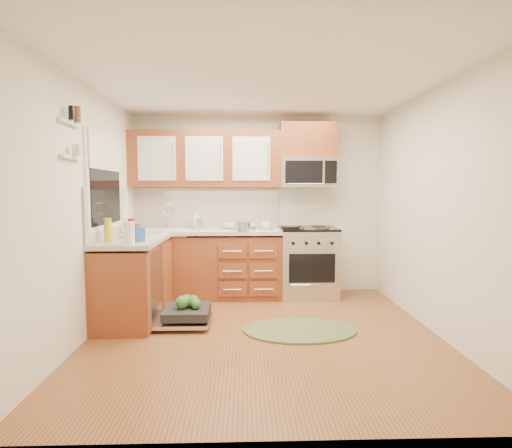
{
  "coord_description": "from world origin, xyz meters",
  "views": [
    {
      "loc": [
        -0.2,
        -3.96,
        1.47
      ],
      "look_at": [
        -0.05,
        0.85,
        1.05
      ],
      "focal_mm": 28.0,
      "sensor_mm": 36.0,
      "label": 1
    }
  ],
  "objects_px": {
    "skillet": "(290,228)",
    "bowl_a": "(247,227)",
    "dishwasher": "(184,315)",
    "stock_pot": "(243,226)",
    "upper_cabinets": "(206,160)",
    "cup": "(266,225)",
    "cutting_board": "(264,228)",
    "paper_towel_roll": "(129,233)",
    "sink": "(166,239)",
    "rug": "(300,330)",
    "bowl_b": "(231,226)",
    "microwave": "(308,173)",
    "range": "(308,262)"
  },
  "relations": [
    {
      "from": "upper_cabinets",
      "to": "skillet",
      "type": "height_order",
      "value": "upper_cabinets"
    },
    {
      "from": "sink",
      "to": "dishwasher",
      "type": "relative_size",
      "value": 0.89
    },
    {
      "from": "dishwasher",
      "to": "rug",
      "type": "relative_size",
      "value": 0.59
    },
    {
      "from": "sink",
      "to": "cutting_board",
      "type": "bearing_deg",
      "value": 3.5
    },
    {
      "from": "sink",
      "to": "upper_cabinets",
      "type": "bearing_deg",
      "value": 16.45
    },
    {
      "from": "cup",
      "to": "microwave",
      "type": "bearing_deg",
      "value": 8.18
    },
    {
      "from": "upper_cabinets",
      "to": "bowl_b",
      "type": "distance_m",
      "value": 0.97
    },
    {
      "from": "skillet",
      "to": "bowl_a",
      "type": "xyz_separation_m",
      "value": [
        -0.56,
        0.34,
        -0.02
      ]
    },
    {
      "from": "sink",
      "to": "rug",
      "type": "bearing_deg",
      "value": -39.89
    },
    {
      "from": "paper_towel_roll",
      "to": "bowl_a",
      "type": "xyz_separation_m",
      "value": [
        1.17,
        1.54,
        -0.08
      ]
    },
    {
      "from": "upper_cabinets",
      "to": "cutting_board",
      "type": "height_order",
      "value": "upper_cabinets"
    },
    {
      "from": "paper_towel_roll",
      "to": "bowl_b",
      "type": "height_order",
      "value": "paper_towel_roll"
    },
    {
      "from": "sink",
      "to": "cup",
      "type": "distance_m",
      "value": 1.37
    },
    {
      "from": "cutting_board",
      "to": "bowl_a",
      "type": "xyz_separation_m",
      "value": [
        -0.24,
        0.02,
        0.02
      ]
    },
    {
      "from": "dishwasher",
      "to": "cup",
      "type": "relative_size",
      "value": 5.24
    },
    {
      "from": "rug",
      "to": "cup",
      "type": "relative_size",
      "value": 8.84
    },
    {
      "from": "skillet",
      "to": "bowl_a",
      "type": "bearing_deg",
      "value": 148.9
    },
    {
      "from": "paper_towel_roll",
      "to": "bowl_b",
      "type": "relative_size",
      "value": 0.93
    },
    {
      "from": "microwave",
      "to": "rug",
      "type": "bearing_deg",
      "value": -101.4
    },
    {
      "from": "microwave",
      "to": "stock_pot",
      "type": "height_order",
      "value": "microwave"
    },
    {
      "from": "dishwasher",
      "to": "cup",
      "type": "bearing_deg",
      "value": 50.45
    },
    {
      "from": "upper_cabinets",
      "to": "skillet",
      "type": "relative_size",
      "value": 8.58
    },
    {
      "from": "dishwasher",
      "to": "cup",
      "type": "xyz_separation_m",
      "value": [
        0.96,
        1.17,
        0.88
      ]
    },
    {
      "from": "bowl_a",
      "to": "cup",
      "type": "relative_size",
      "value": 1.95
    },
    {
      "from": "sink",
      "to": "bowl_b",
      "type": "xyz_separation_m",
      "value": [
        0.87,
        0.14,
        0.16
      ]
    },
    {
      "from": "range",
      "to": "rug",
      "type": "xyz_separation_m",
      "value": [
        -0.3,
        -1.37,
        -0.46
      ]
    },
    {
      "from": "sink",
      "to": "paper_towel_roll",
      "type": "relative_size",
      "value": 2.71
    },
    {
      "from": "skillet",
      "to": "dishwasher",
      "type": "bearing_deg",
      "value": -145.07
    },
    {
      "from": "upper_cabinets",
      "to": "rug",
      "type": "xyz_separation_m",
      "value": [
        1.1,
        -1.52,
        -1.86
      ]
    },
    {
      "from": "bowl_a",
      "to": "cup",
      "type": "xyz_separation_m",
      "value": [
        0.27,
        -0.05,
        0.02
      ]
    },
    {
      "from": "bowl_b",
      "to": "sink",
      "type": "bearing_deg",
      "value": -170.87
    },
    {
      "from": "upper_cabinets",
      "to": "bowl_b",
      "type": "xyz_separation_m",
      "value": [
        0.34,
        -0.02,
        -0.91
      ]
    },
    {
      "from": "stock_pot",
      "to": "cup",
      "type": "xyz_separation_m",
      "value": [
        0.32,
        0.25,
        -0.01
      ]
    },
    {
      "from": "sink",
      "to": "skillet",
      "type": "height_order",
      "value": "skillet"
    },
    {
      "from": "dishwasher",
      "to": "stock_pot",
      "type": "relative_size",
      "value": 3.34
    },
    {
      "from": "skillet",
      "to": "cutting_board",
      "type": "relative_size",
      "value": 0.96
    },
    {
      "from": "skillet",
      "to": "cutting_board",
      "type": "bearing_deg",
      "value": 135.7
    },
    {
      "from": "microwave",
      "to": "cutting_board",
      "type": "relative_size",
      "value": 3.07
    },
    {
      "from": "microwave",
      "to": "sink",
      "type": "xyz_separation_m",
      "value": [
        -1.93,
        -0.13,
        -0.9
      ]
    },
    {
      "from": "stock_pot",
      "to": "bowl_a",
      "type": "bearing_deg",
      "value": 80.15
    },
    {
      "from": "upper_cabinets",
      "to": "rug",
      "type": "distance_m",
      "value": 2.65
    },
    {
      "from": "range",
      "to": "cutting_board",
      "type": "bearing_deg",
      "value": 173.36
    },
    {
      "from": "rug",
      "to": "bowl_a",
      "type": "relative_size",
      "value": 4.54
    },
    {
      "from": "dishwasher",
      "to": "cutting_board",
      "type": "height_order",
      "value": "cutting_board"
    },
    {
      "from": "paper_towel_roll",
      "to": "bowl_b",
      "type": "distance_m",
      "value": 1.84
    },
    {
      "from": "bowl_a",
      "to": "cutting_board",
      "type": "bearing_deg",
      "value": -4.73
    },
    {
      "from": "stock_pot",
      "to": "bowl_a",
      "type": "xyz_separation_m",
      "value": [
        0.05,
        0.3,
        -0.03
      ]
    },
    {
      "from": "stock_pot",
      "to": "cup",
      "type": "bearing_deg",
      "value": 37.66
    },
    {
      "from": "microwave",
      "to": "bowl_a",
      "type": "bearing_deg",
      "value": -177.99
    },
    {
      "from": "cutting_board",
      "to": "paper_towel_roll",
      "type": "bearing_deg",
      "value": -132.67
    }
  ]
}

